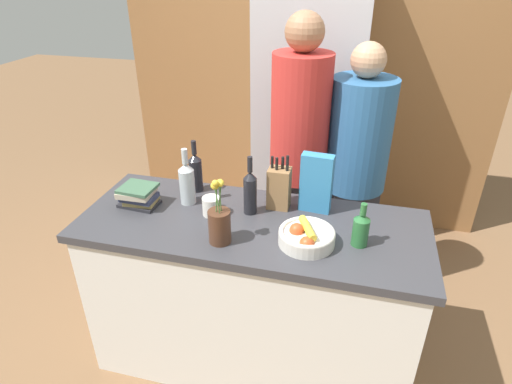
% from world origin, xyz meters
% --- Properties ---
extents(ground_plane, '(14.00, 14.00, 0.00)m').
position_xyz_m(ground_plane, '(0.00, 0.00, 0.00)').
color(ground_plane, brown).
extents(kitchen_island, '(1.65, 0.65, 0.89)m').
position_xyz_m(kitchen_island, '(0.00, 0.00, 0.45)').
color(kitchen_island, silver).
rests_on(kitchen_island, ground_plane).
extents(back_wall_wood, '(2.85, 0.12, 2.60)m').
position_xyz_m(back_wall_wood, '(0.00, 1.67, 1.30)').
color(back_wall_wood, olive).
rests_on(back_wall_wood, ground_plane).
extents(refrigerator, '(0.71, 0.63, 2.05)m').
position_xyz_m(refrigerator, '(0.08, 1.31, 1.02)').
color(refrigerator, '#B7B7BC').
rests_on(refrigerator, ground_plane).
extents(fruit_bowl, '(0.25, 0.25, 0.10)m').
position_xyz_m(fruit_bowl, '(0.27, -0.11, 0.93)').
color(fruit_bowl, silver).
rests_on(fruit_bowl, kitchen_island).
extents(knife_block, '(0.11, 0.09, 0.28)m').
position_xyz_m(knife_block, '(0.09, 0.18, 1.00)').
color(knife_block, olive).
rests_on(knife_block, kitchen_island).
extents(flower_vase, '(0.10, 0.10, 0.31)m').
position_xyz_m(flower_vase, '(-0.10, -0.18, 0.98)').
color(flower_vase, '#4C2D1E').
rests_on(flower_vase, kitchen_island).
extents(cereal_box, '(0.16, 0.07, 0.29)m').
position_xyz_m(cereal_box, '(0.27, 0.19, 1.04)').
color(cereal_box, teal).
rests_on(cereal_box, kitchen_island).
extents(coffee_mug, '(0.09, 0.12, 0.09)m').
position_xyz_m(coffee_mug, '(-0.21, 0.03, 0.93)').
color(coffee_mug, silver).
rests_on(coffee_mug, kitchen_island).
extents(book_stack, '(0.20, 0.16, 0.11)m').
position_xyz_m(book_stack, '(-0.58, 0.01, 0.94)').
color(book_stack, '#232328').
rests_on(book_stack, kitchen_island).
extents(bottle_oil, '(0.06, 0.06, 0.30)m').
position_xyz_m(bottle_oil, '(-0.03, 0.09, 1.00)').
color(bottle_oil, black).
rests_on(bottle_oil, kitchen_island).
extents(bottle_vinegar, '(0.07, 0.07, 0.20)m').
position_xyz_m(bottle_vinegar, '(0.50, -0.05, 0.97)').
color(bottle_vinegar, '#286633').
rests_on(bottle_vinegar, kitchen_island).
extents(bottle_wine, '(0.08, 0.08, 0.29)m').
position_xyz_m(bottle_wine, '(-0.36, 0.10, 1.00)').
color(bottle_wine, '#B2BCC1').
rests_on(bottle_wine, kitchen_island).
extents(bottle_water, '(0.07, 0.07, 0.28)m').
position_xyz_m(bottle_water, '(-0.37, 0.24, 1.00)').
color(bottle_water, black).
rests_on(bottle_water, kitchen_island).
extents(person_at_sink, '(0.33, 0.33, 1.76)m').
position_xyz_m(person_at_sink, '(0.12, 0.62, 1.00)').
color(person_at_sink, '#383842').
rests_on(person_at_sink, ground_plane).
extents(person_in_blue, '(0.36, 0.36, 1.61)m').
position_xyz_m(person_in_blue, '(0.44, 0.71, 0.90)').
color(person_in_blue, '#383842').
rests_on(person_in_blue, ground_plane).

